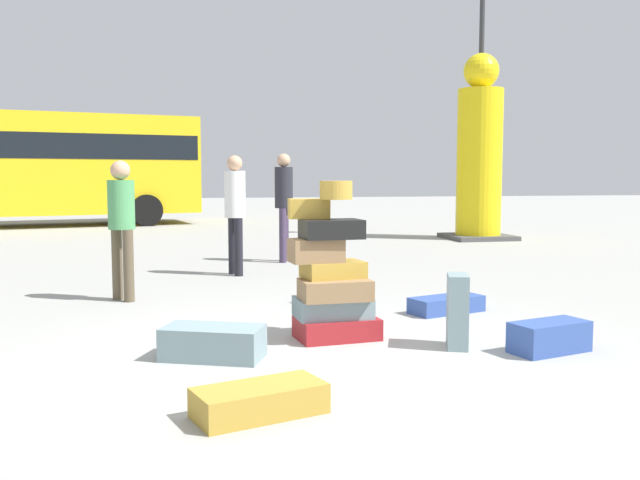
% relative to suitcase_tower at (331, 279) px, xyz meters
% --- Properties ---
extents(ground_plane, '(80.00, 80.00, 0.00)m').
position_rel_suitcase_tower_xyz_m(ground_plane, '(-0.25, -0.57, -0.53)').
color(ground_plane, '#9E9E99').
extents(suitcase_tower, '(0.79, 0.60, 1.38)m').
position_rel_suitcase_tower_xyz_m(suitcase_tower, '(0.00, 0.00, 0.00)').
color(suitcase_tower, maroon).
rests_on(suitcase_tower, ground).
extents(suitcase_tan_behind_tower, '(0.85, 0.58, 0.18)m').
position_rel_suitcase_tower_xyz_m(suitcase_tan_behind_tower, '(-0.85, -1.80, -0.44)').
color(suitcase_tan_behind_tower, '#B28C33').
rests_on(suitcase_tan_behind_tower, ground).
extents(suitcase_navy_right_side, '(0.86, 0.56, 0.17)m').
position_rel_suitcase_tower_xyz_m(suitcase_navy_right_side, '(1.44, 0.87, -0.44)').
color(suitcase_navy_right_side, '#334F99').
rests_on(suitcase_navy_right_side, ground).
extents(suitcase_slate_white_trunk, '(0.86, 0.65, 0.26)m').
position_rel_suitcase_tower_xyz_m(suitcase_slate_white_trunk, '(-1.05, -0.46, -0.40)').
color(suitcase_slate_white_trunk, gray).
rests_on(suitcase_slate_white_trunk, ground).
extents(suitcase_navy_foreground_near, '(0.65, 0.55, 0.27)m').
position_rel_suitcase_tower_xyz_m(suitcase_navy_foreground_near, '(0.43, 1.61, -0.39)').
color(suitcase_navy_foreground_near, '#334F99').
rests_on(suitcase_navy_foreground_near, ground).
extents(suitcase_slate_upright_blue, '(0.26, 0.36, 0.61)m').
position_rel_suitcase_tower_xyz_m(suitcase_slate_upright_blue, '(0.96, -0.53, -0.22)').
color(suitcase_slate_upright_blue, gray).
rests_on(suitcase_slate_upright_blue, ground).
extents(suitcase_navy_left_side, '(0.71, 0.47, 0.25)m').
position_rel_suitcase_tower_xyz_m(suitcase_navy_left_side, '(1.63, -0.82, -0.40)').
color(suitcase_navy_left_side, '#334F99').
rests_on(suitcase_navy_left_side, ground).
extents(person_bearded_onlooker, '(0.30, 0.33, 1.79)m').
position_rel_suitcase_tower_xyz_m(person_bearded_onlooker, '(0.43, 5.43, 0.55)').
color(person_bearded_onlooker, '#3F334C').
rests_on(person_bearded_onlooker, ground).
extents(person_tourist_with_camera, '(0.30, 0.33, 1.72)m').
position_rel_suitcase_tower_xyz_m(person_tourist_with_camera, '(-0.49, 4.06, 0.50)').
color(person_tourist_with_camera, black).
rests_on(person_tourist_with_camera, ground).
extents(person_passerby_in_red, '(0.30, 0.30, 1.60)m').
position_rel_suitcase_tower_xyz_m(person_passerby_in_red, '(-1.92, 2.28, 0.43)').
color(person_passerby_in_red, brown).
rests_on(person_passerby_in_red, ground).
extents(yellow_dummy_statue, '(1.41, 1.41, 4.14)m').
position_rel_suitcase_tower_xyz_m(yellow_dummy_statue, '(5.38, 8.63, 1.32)').
color(yellow_dummy_statue, yellow).
rests_on(yellow_dummy_statue, ground).
extents(parked_bus, '(9.51, 4.43, 3.15)m').
position_rel_suitcase_tower_xyz_m(parked_bus, '(-5.33, 14.90, 1.31)').
color(parked_bus, yellow).
rests_on(parked_bus, ground).
extents(lamp_post, '(0.36, 0.36, 5.97)m').
position_rel_suitcase_tower_xyz_m(lamp_post, '(5.63, 9.17, 3.39)').
color(lamp_post, '#333338').
rests_on(lamp_post, ground).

